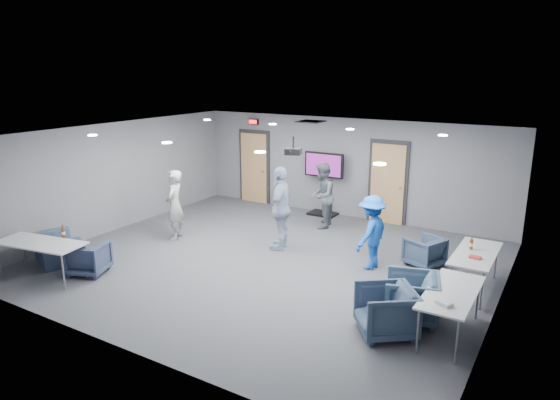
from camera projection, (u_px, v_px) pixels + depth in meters
The scene contains 29 objects.
floor at pixel (268, 261), 10.63m from camera, with size 9.00×9.00×0.00m, color #3A3D43.
ceiling at pixel (268, 135), 9.94m from camera, with size 9.00×9.00×0.00m, color white.
wall_back at pixel (346, 168), 13.60m from camera, with size 9.00×0.02×2.70m, color slate.
wall_front at pixel (115, 262), 6.97m from camera, with size 9.00×0.02×2.70m, color slate.
wall_left at pixel (117, 176), 12.53m from camera, with size 0.02×8.00×2.70m, color slate.
wall_right at pixel (503, 237), 8.04m from camera, with size 0.02×8.00×2.70m, color slate.
door_left at pixel (254, 167), 15.13m from camera, with size 1.06×0.17×2.24m.
door_right at pixel (388, 183), 13.03m from camera, with size 1.06×0.17×2.24m.
exit_sign at pixel (253, 122), 14.76m from camera, with size 0.32×0.08×0.16m.
hvac_diffuser at pixel (311, 122), 12.51m from camera, with size 0.60×0.60×0.03m, color black.
downlights at pixel (268, 135), 9.94m from camera, with size 6.18×3.78×0.02m.
person_a at pixel (175, 205), 11.86m from camera, with size 0.61×0.40×1.67m, color #959795.
person_b at pixel (322, 196), 12.69m from camera, with size 0.82×0.64×1.68m, color slate.
person_c at pixel (281, 208), 11.16m from camera, with size 1.11×0.46×1.90m, color #99ADC5.
person_d at pixel (371, 232), 10.09m from camera, with size 0.99×0.57×1.53m, color blue.
chair_right_a at pixel (424, 251), 10.31m from camera, with size 0.67×0.69×0.62m, color #36475E.
chair_right_b at pixel (411, 297), 8.07m from camera, with size 0.83×0.85×0.77m, color #3E546B.
chair_right_c at pixel (386, 311), 7.62m from camera, with size 0.82×0.84×0.77m, color #36475E.
chair_front_a at pixel (88, 258), 9.91m from camera, with size 0.69×0.72×0.65m, color #323D57.
chair_front_b at pixel (55, 249), 10.45m from camera, with size 0.96×0.84×0.62m, color #35435C.
table_right_a at pixel (476, 255), 9.08m from camera, with size 0.70×1.68×0.73m.
table_right_b at pixel (452, 294), 7.51m from camera, with size 0.70×1.68×0.73m.
table_front_left at pixel (40, 245), 9.62m from camera, with size 1.87×1.03×0.73m.
bottle_front at pixel (63, 233), 9.87m from camera, with size 0.07×0.07×0.26m.
bottle_right at pixel (471, 244), 9.22m from camera, with size 0.07×0.07×0.26m.
snack_box at pixel (475, 257), 8.79m from camera, with size 0.19×0.13×0.04m, color #B9312E.
wrapper at pixel (444, 303), 7.07m from camera, with size 0.22×0.15×0.05m, color silver.
tv_stand at pixel (324, 180), 13.76m from camera, with size 1.15×0.55×1.76m.
projector at pixel (293, 151), 9.78m from camera, with size 0.38×0.35×0.35m.
Camera 1 is at (5.34, -8.39, 3.97)m, focal length 32.00 mm.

